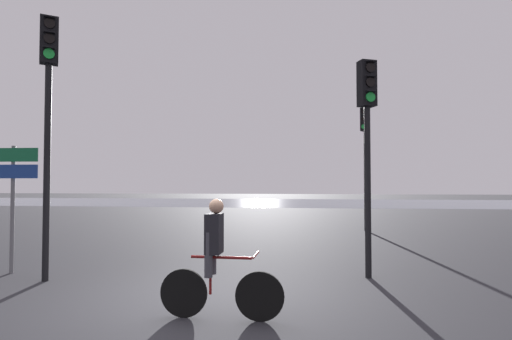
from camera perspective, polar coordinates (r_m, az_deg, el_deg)
ground_plane at (r=6.66m, az=-9.67°, el=-17.84°), size 120.00×120.00×0.00m
water_strip at (r=37.48m, az=3.81°, el=-4.65°), size 80.00×16.00×0.01m
traffic_light_far_right at (r=15.92m, az=15.33°, el=3.40°), size 0.39×0.41×4.74m
traffic_light_near_right at (r=8.15m, az=15.62°, el=6.09°), size 0.39×0.40×4.24m
traffic_light_near_left at (r=8.65m, az=-27.56°, el=9.07°), size 0.40×0.42×5.00m
direction_sign_post at (r=9.55m, az=-31.49°, el=-1.84°), size 1.10×0.14×2.60m
cyclist at (r=5.55m, az=-5.64°, el=-12.41°), size 1.71×0.46×1.62m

